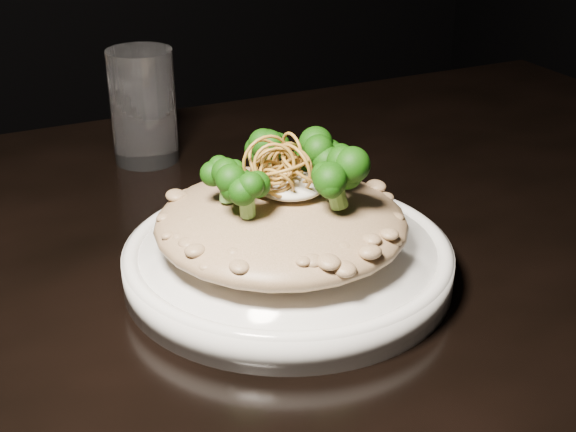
# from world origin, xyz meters

# --- Properties ---
(table) EXTENTS (1.10, 0.80, 0.75)m
(table) POSITION_xyz_m (0.00, 0.00, 0.67)
(table) COLOR black
(table) RESTS_ON ground
(plate) EXTENTS (0.26, 0.26, 0.03)m
(plate) POSITION_xyz_m (-0.07, -0.05, 0.76)
(plate) COLOR white
(plate) RESTS_ON table
(risotto) EXTENTS (0.20, 0.20, 0.04)m
(risotto) POSITION_xyz_m (-0.07, -0.04, 0.80)
(risotto) COLOR brown
(risotto) RESTS_ON plate
(broccoli) EXTENTS (0.13, 0.13, 0.05)m
(broccoli) POSITION_xyz_m (-0.07, -0.04, 0.84)
(broccoli) COLOR black
(broccoli) RESTS_ON risotto
(cheese) EXTENTS (0.05, 0.05, 0.02)m
(cheese) POSITION_xyz_m (-0.06, -0.04, 0.83)
(cheese) COLOR silver
(cheese) RESTS_ON risotto
(shallots) EXTENTS (0.05, 0.05, 0.03)m
(shallots) POSITION_xyz_m (-0.07, -0.04, 0.85)
(shallots) COLOR brown
(shallots) RESTS_ON cheese
(drinking_glass) EXTENTS (0.07, 0.07, 0.12)m
(drinking_glass) POSITION_xyz_m (-0.10, 0.25, 0.81)
(drinking_glass) COLOR white
(drinking_glass) RESTS_ON table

